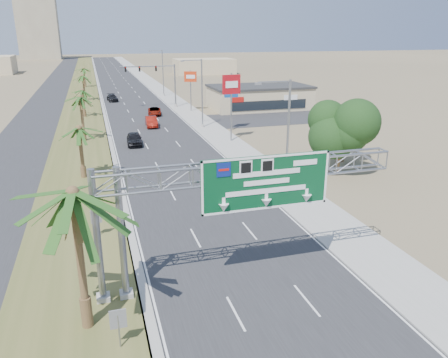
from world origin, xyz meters
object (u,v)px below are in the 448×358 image
at_px(store_building, 259,98).
at_px(pole_sign_red_near, 231,88).
at_px(car_left_lane, 134,139).
at_px(car_right_lane, 155,111).
at_px(sign_gantry, 236,182).
at_px(signal_mast, 164,82).
at_px(palm_near, 73,194).
at_px(car_far, 112,98).
at_px(car_mid_lane, 151,122).
at_px(pole_sign_red_far, 190,79).
at_px(pole_sign_blue, 231,89).

xyz_separation_m(store_building, pole_sign_red_near, (-13.00, -23.49, 4.88)).
distance_m(car_left_lane, car_right_lane, 21.10).
bearing_deg(sign_gantry, car_left_lane, 93.91).
bearing_deg(signal_mast, palm_near, -102.66).
relative_size(palm_near, car_right_lane, 1.78).
bearing_deg(pole_sign_red_near, signal_mast, 97.40).
bearing_deg(store_building, car_far, 146.48).
xyz_separation_m(sign_gantry, car_right_lane, (3.13, 54.57, -5.41)).
height_order(car_mid_lane, pole_sign_red_near, pole_sign_red_near).
relative_size(car_left_lane, pole_sign_red_far, 0.63).
bearing_deg(pole_sign_red_near, car_far, 107.76).
xyz_separation_m(sign_gantry, palm_near, (-8.14, -1.93, 0.87)).
bearing_deg(sign_gantry, store_building, 67.64).
height_order(car_mid_lane, pole_sign_red_far, pole_sign_red_far).
distance_m(pole_sign_red_near, pole_sign_red_far, 24.08).
bearing_deg(store_building, pole_sign_red_near, -118.96).
bearing_deg(car_mid_lane, palm_near, -98.62).
height_order(store_building, pole_sign_blue, pole_sign_blue).
bearing_deg(store_building, pole_sign_red_far, 177.53).
height_order(palm_near, store_building, palm_near).
height_order(sign_gantry, palm_near, palm_near).
xyz_separation_m(store_building, pole_sign_red_far, (-13.00, 0.56, 3.69)).
bearing_deg(palm_near, pole_sign_red_far, 72.74).
relative_size(palm_near, store_building, 0.46).
relative_size(car_left_lane, car_far, 0.97).
relative_size(sign_gantry, car_far, 3.54).
xyz_separation_m(sign_gantry, pole_sign_red_near, (10.06, 32.58, 0.83)).
bearing_deg(sign_gantry, signal_mast, 84.26).
height_order(palm_near, car_far, palm_near).
xyz_separation_m(signal_mast, car_left_lane, (-8.57, -27.85, -4.07)).
bearing_deg(palm_near, signal_mast, 77.34).
bearing_deg(car_right_lane, palm_near, -94.55).
distance_m(signal_mast, car_right_lane, 9.12).
distance_m(car_far, pole_sign_red_far, 21.77).
bearing_deg(signal_mast, pole_sign_red_far, -54.74).
height_order(store_building, car_right_lane, store_building).
relative_size(store_building, car_mid_lane, 3.85).
relative_size(signal_mast, car_left_lane, 2.25).
xyz_separation_m(store_building, car_far, (-26.05, 17.25, -1.31)).
distance_m(signal_mast, car_mid_lane, 18.24).
xyz_separation_m(signal_mast, store_building, (16.83, -5.97, -2.85)).
distance_m(car_mid_lane, pole_sign_blue, 13.41).
height_order(car_left_lane, pole_sign_red_far, pole_sign_red_far).
bearing_deg(pole_sign_red_far, pole_sign_blue, -83.66).
distance_m(palm_near, car_right_lane, 57.95).
height_order(pole_sign_blue, pole_sign_red_far, pole_sign_blue).
height_order(car_left_lane, pole_sign_red_near, pole_sign_red_near).
height_order(car_left_lane, car_far, car_left_lane).
bearing_deg(car_mid_lane, pole_sign_blue, -26.84).
bearing_deg(sign_gantry, pole_sign_red_near, 72.84).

